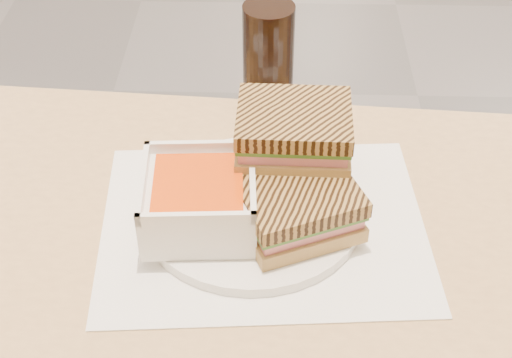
{
  "coord_description": "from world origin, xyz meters",
  "views": [
    {
      "loc": [
        0.03,
        -2.65,
        1.38
      ],
      "look_at": [
        0.01,
        -2.0,
        0.82
      ],
      "focal_mm": 51.97,
      "sensor_mm": 36.0,
      "label": 1
    }
  ],
  "objects_px": {
    "soup_bowl": "(199,201)",
    "panini_lower": "(298,207)",
    "plate": "(252,209)",
    "main_table": "(148,333)",
    "cola_glass": "(268,56)"
  },
  "relations": [
    {
      "from": "main_table",
      "to": "panini_lower",
      "type": "height_order",
      "value": "panini_lower"
    },
    {
      "from": "panini_lower",
      "to": "cola_glass",
      "type": "xyz_separation_m",
      "value": [
        -0.04,
        0.28,
        0.03
      ]
    },
    {
      "from": "main_table",
      "to": "soup_bowl",
      "type": "xyz_separation_m",
      "value": [
        0.07,
        0.07,
        0.16
      ]
    },
    {
      "from": "soup_bowl",
      "to": "cola_glass",
      "type": "height_order",
      "value": "cola_glass"
    },
    {
      "from": "main_table",
      "to": "soup_bowl",
      "type": "relative_size",
      "value": 9.04
    },
    {
      "from": "panini_lower",
      "to": "cola_glass",
      "type": "bearing_deg",
      "value": 98.05
    },
    {
      "from": "soup_bowl",
      "to": "cola_glass",
      "type": "distance_m",
      "value": 0.28
    },
    {
      "from": "plate",
      "to": "main_table",
      "type": "bearing_deg",
      "value": -142.75
    },
    {
      "from": "plate",
      "to": "soup_bowl",
      "type": "bearing_deg",
      "value": -154.32
    },
    {
      "from": "soup_bowl",
      "to": "plate",
      "type": "bearing_deg",
      "value": 25.68
    },
    {
      "from": "main_table",
      "to": "panini_lower",
      "type": "xyz_separation_m",
      "value": [
        0.18,
        0.06,
        0.16
      ]
    },
    {
      "from": "panini_lower",
      "to": "soup_bowl",
      "type": "bearing_deg",
      "value": 177.08
    },
    {
      "from": "soup_bowl",
      "to": "panini_lower",
      "type": "distance_m",
      "value": 0.12
    },
    {
      "from": "soup_bowl",
      "to": "panini_lower",
      "type": "xyz_separation_m",
      "value": [
        0.11,
        -0.01,
        -0.0
      ]
    },
    {
      "from": "cola_glass",
      "to": "main_table",
      "type": "bearing_deg",
      "value": -112.75
    }
  ]
}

